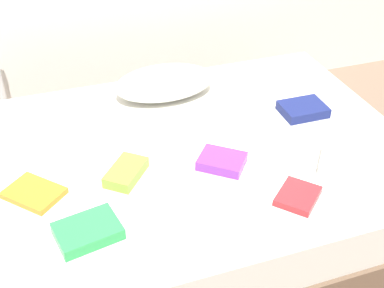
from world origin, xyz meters
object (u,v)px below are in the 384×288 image
(bed, at_px, (195,188))
(textbook_red, at_px, (298,196))
(textbook_lime, at_px, (126,172))
(textbook_navy, at_px, (303,109))
(textbook_purple, at_px, (222,161))
(textbook_green, at_px, (88,231))
(pillow, at_px, (165,83))
(textbook_white, at_px, (343,163))
(textbook_orange, at_px, (34,193))

(bed, distance_m, textbook_red, 0.61)
(textbook_lime, relative_size, textbook_navy, 0.93)
(textbook_red, bearing_deg, textbook_lime, 107.65)
(textbook_navy, bearing_deg, bed, -170.51)
(textbook_lime, bearing_deg, textbook_navy, -38.38)
(textbook_purple, bearing_deg, textbook_green, -120.68)
(textbook_lime, bearing_deg, textbook_red, -80.93)
(bed, xyz_separation_m, pillow, (0.00, 0.50, 0.33))
(textbook_red, distance_m, textbook_white, 0.31)
(textbook_red, height_order, textbook_orange, textbook_red)
(pillow, xyz_separation_m, textbook_red, (0.27, -0.98, -0.06))
(textbook_purple, bearing_deg, textbook_red, -17.04)
(textbook_red, bearing_deg, textbook_purple, 82.16)
(textbook_red, xyz_separation_m, textbook_white, (0.29, 0.12, 0.01))
(textbook_orange, distance_m, textbook_white, 1.31)
(textbook_purple, relative_size, textbook_navy, 0.88)
(textbook_navy, bearing_deg, textbook_red, -120.06)
(textbook_green, bearing_deg, textbook_red, -15.58)
(pillow, xyz_separation_m, textbook_orange, (-0.74, -0.61, -0.06))
(textbook_red, relative_size, textbook_purple, 0.91)
(textbook_navy, relative_size, textbook_white, 1.12)
(textbook_green, xyz_separation_m, textbook_lime, (0.21, 0.29, 0.00))
(bed, relative_size, pillow, 3.78)
(textbook_white, bearing_deg, bed, -175.08)
(bed, distance_m, textbook_purple, 0.33)
(bed, height_order, textbook_purple, textbook_purple)
(pillow, relative_size, textbook_white, 2.69)
(textbook_purple, height_order, textbook_navy, textbook_navy)
(bed, bearing_deg, textbook_red, -60.65)
(textbook_white, bearing_deg, textbook_purple, -162.93)
(textbook_purple, relative_size, textbook_orange, 0.87)
(textbook_red, height_order, textbook_purple, textbook_purple)
(bed, distance_m, pillow, 0.60)
(textbook_red, distance_m, textbook_navy, 0.66)
(pillow, bearing_deg, textbook_orange, -140.51)
(textbook_green, distance_m, textbook_navy, 1.27)
(textbook_green, bearing_deg, textbook_orange, 109.09)
(textbook_green, height_order, textbook_purple, textbook_green)
(textbook_green, xyz_separation_m, textbook_purple, (0.62, 0.23, -0.00))
(textbook_red, xyz_separation_m, textbook_purple, (-0.21, 0.31, 0.01))
(textbook_green, xyz_separation_m, textbook_navy, (1.17, 0.50, 0.00))
(bed, distance_m, textbook_navy, 0.68)
(textbook_red, bearing_deg, pillow, 63.31)
(textbook_navy, xyz_separation_m, textbook_white, (-0.05, -0.45, 0.00))
(textbook_purple, distance_m, textbook_white, 0.53)
(pillow, distance_m, textbook_purple, 0.67)
(textbook_green, relative_size, textbook_lime, 1.12)
(bed, relative_size, textbook_purple, 10.31)
(textbook_green, bearing_deg, bed, 25.07)
(textbook_lime, distance_m, textbook_orange, 0.38)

